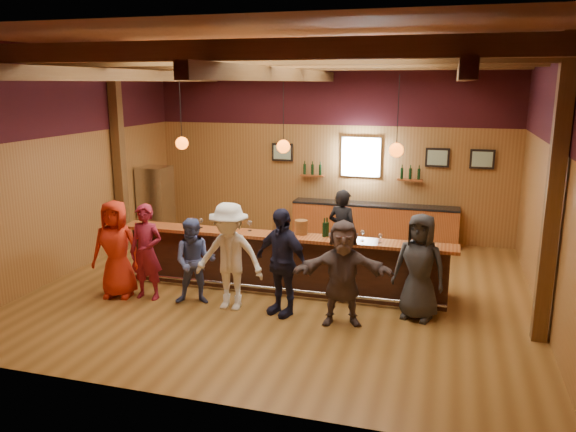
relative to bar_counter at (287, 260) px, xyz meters
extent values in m
plane|color=brown|center=(-0.02, -0.15, -0.52)|extent=(9.00, 9.00, 0.00)
cube|color=brown|center=(-0.02, 3.85, 1.73)|extent=(9.00, 0.04, 4.50)
cube|color=brown|center=(-0.02, -4.15, 1.73)|extent=(9.00, 0.04, 4.50)
cube|color=brown|center=(-4.52, -0.15, 1.73)|extent=(0.04, 8.00, 4.50)
cube|color=brown|center=(4.48, -0.15, 1.73)|extent=(0.04, 8.00, 4.50)
cube|color=brown|center=(-0.02, -0.15, 3.98)|extent=(9.00, 8.00, 0.04)
cube|color=black|center=(-0.02, 3.83, 3.13)|extent=(9.00, 0.01, 1.70)
cube|color=black|center=(-4.50, -0.15, 3.13)|extent=(0.01, 8.00, 1.70)
cube|color=black|center=(4.46, -0.15, 3.13)|extent=(0.01, 8.00, 1.70)
cube|color=#4F3216|center=(-4.37, 1.35, 1.73)|extent=(0.22, 0.22, 4.50)
cube|color=#4F3216|center=(4.33, -1.15, 1.73)|extent=(0.22, 0.22, 4.50)
cube|color=#4F3216|center=(-0.02, -3.15, 3.68)|extent=(8.80, 0.20, 0.25)
cube|color=#4F3216|center=(-0.02, -1.15, 3.68)|extent=(8.80, 0.20, 0.25)
cube|color=#4F3216|center=(-0.02, 0.85, 3.68)|extent=(8.80, 0.20, 0.25)
cube|color=#4F3216|center=(-0.02, 2.85, 3.68)|extent=(8.80, 0.20, 0.25)
cube|color=#4F3216|center=(-3.02, -0.15, 3.43)|extent=(0.18, 7.80, 0.22)
cube|color=#4F3216|center=(-0.02, -0.15, 3.43)|extent=(0.18, 7.80, 0.22)
cube|color=#4F3216|center=(2.98, -0.15, 3.43)|extent=(0.18, 7.80, 0.22)
cube|color=black|center=(-0.02, -0.15, 0.00)|extent=(6.00, 0.60, 1.05)
cube|color=brown|center=(-0.02, -0.33, 0.56)|extent=(6.30, 0.50, 0.06)
cube|color=black|center=(-0.02, 0.23, 0.40)|extent=(6.00, 0.48, 0.05)
cube|color=black|center=(-0.02, 0.23, -0.07)|extent=(6.00, 0.48, 0.90)
cube|color=silver|center=(1.98, 0.23, 0.36)|extent=(0.45, 0.40, 0.14)
cube|color=silver|center=(2.48, 0.23, 0.36)|extent=(0.45, 0.40, 0.14)
cylinder|color=silver|center=(-0.02, -0.57, -0.37)|extent=(6.00, 0.06, 0.06)
cube|color=brown|center=(1.18, 3.57, -0.07)|extent=(4.00, 0.50, 0.90)
cube|color=black|center=(1.18, 3.57, 0.40)|extent=(4.00, 0.52, 0.05)
cube|color=silver|center=(0.78, 3.80, 1.53)|extent=(0.95, 0.08, 0.95)
cube|color=white|center=(0.78, 3.75, 1.53)|extent=(0.78, 0.01, 0.78)
cube|color=black|center=(-1.22, 3.79, 1.58)|extent=(0.55, 0.04, 0.45)
cube|color=silver|center=(-1.22, 3.77, 1.58)|extent=(0.45, 0.01, 0.35)
cube|color=black|center=(2.58, 3.79, 1.58)|extent=(0.55, 0.04, 0.45)
cube|color=silver|center=(2.58, 3.77, 1.58)|extent=(0.45, 0.01, 0.35)
cube|color=black|center=(3.58, 3.79, 1.58)|extent=(0.55, 0.04, 0.45)
cube|color=silver|center=(3.58, 3.77, 1.58)|extent=(0.45, 0.01, 0.35)
cube|color=brown|center=(-0.42, 3.73, 1.03)|extent=(0.60, 0.18, 0.04)
cylinder|color=black|center=(-0.62, 3.73, 1.18)|extent=(0.07, 0.07, 0.26)
cylinder|color=black|center=(-0.42, 3.73, 1.18)|extent=(0.07, 0.07, 0.26)
cylinder|color=black|center=(-0.22, 3.73, 1.18)|extent=(0.07, 0.07, 0.26)
cube|color=brown|center=(1.98, 3.73, 1.03)|extent=(0.60, 0.18, 0.04)
cylinder|color=black|center=(1.78, 3.73, 1.18)|extent=(0.07, 0.07, 0.26)
cylinder|color=black|center=(1.98, 3.73, 1.18)|extent=(0.07, 0.07, 0.26)
cylinder|color=black|center=(2.18, 3.73, 1.18)|extent=(0.07, 0.07, 0.26)
cylinder|color=black|center=(-2.02, -0.15, 2.80)|extent=(0.01, 0.01, 1.25)
sphere|color=#EE550B|center=(-2.02, -0.15, 2.18)|extent=(0.24, 0.24, 0.24)
cylinder|color=black|center=(-0.02, -0.15, 2.80)|extent=(0.01, 0.01, 1.25)
sphere|color=#EE550B|center=(-0.02, -0.15, 2.18)|extent=(0.24, 0.24, 0.24)
cylinder|color=black|center=(1.98, -0.15, 2.80)|extent=(0.01, 0.01, 1.25)
sphere|color=#EE550B|center=(1.98, -0.15, 2.18)|extent=(0.24, 0.24, 0.24)
cube|color=silver|center=(-4.12, 2.45, 0.38)|extent=(0.70, 0.70, 1.80)
imported|color=red|center=(-2.82, -1.33, 0.37)|extent=(0.96, 0.72, 1.78)
imported|color=maroon|center=(-2.24, -1.28, 0.35)|extent=(0.64, 0.42, 1.74)
imported|color=#495793|center=(-1.31, -1.26, 0.25)|extent=(0.88, 0.77, 1.54)
imported|color=white|center=(-0.63, -1.31, 0.41)|extent=(1.21, 0.70, 1.87)
imported|color=#1B1C36|center=(0.28, -1.28, 0.39)|extent=(1.16, 0.85, 1.83)
imported|color=#534342|center=(1.34, -1.39, 0.34)|extent=(1.67, 0.84, 1.72)
imported|color=#292A2C|center=(2.50, -0.83, 0.37)|extent=(0.98, 0.77, 1.77)
imported|color=black|center=(0.88, 1.01, 0.36)|extent=(0.75, 0.62, 1.76)
cylinder|color=brown|center=(0.33, -0.19, 0.72)|extent=(0.24, 0.24, 0.26)
cylinder|color=black|center=(0.82, -0.20, 0.72)|extent=(0.08, 0.08, 0.26)
cylinder|color=black|center=(0.82, -0.20, 0.89)|extent=(0.03, 0.03, 0.09)
cylinder|color=black|center=(0.78, -0.24, 0.72)|extent=(0.07, 0.07, 0.26)
cylinder|color=black|center=(0.78, -0.24, 0.89)|extent=(0.03, 0.03, 0.09)
cylinder|color=silver|center=(-2.69, -0.40, 0.59)|extent=(0.06, 0.06, 0.01)
cylinder|color=silver|center=(-2.69, -0.40, 0.64)|extent=(0.01, 0.01, 0.09)
sphere|color=silver|center=(-2.69, -0.40, 0.71)|extent=(0.07, 0.07, 0.07)
cylinder|color=silver|center=(-1.80, -0.32, 0.59)|extent=(0.08, 0.08, 0.01)
cylinder|color=silver|center=(-1.80, -0.32, 0.65)|extent=(0.01, 0.01, 0.11)
sphere|color=silver|center=(-1.80, -0.32, 0.74)|extent=(0.09, 0.09, 0.09)
cylinder|color=silver|center=(-1.63, -0.27, 0.59)|extent=(0.07, 0.07, 0.01)
cylinder|color=silver|center=(-1.63, -0.27, 0.65)|extent=(0.01, 0.01, 0.10)
sphere|color=silver|center=(-1.63, -0.27, 0.73)|extent=(0.08, 0.08, 0.08)
cylinder|color=silver|center=(-1.12, -0.39, 0.59)|extent=(0.07, 0.07, 0.01)
cylinder|color=silver|center=(-1.12, -0.39, 0.64)|extent=(0.01, 0.01, 0.10)
sphere|color=silver|center=(-1.12, -0.39, 0.72)|extent=(0.08, 0.08, 0.08)
cylinder|color=silver|center=(-0.65, -0.23, 0.59)|extent=(0.08, 0.08, 0.01)
cylinder|color=silver|center=(-0.65, -0.23, 0.65)|extent=(0.01, 0.01, 0.11)
sphere|color=silver|center=(-0.65, -0.23, 0.74)|extent=(0.09, 0.09, 0.09)
cylinder|color=silver|center=(1.02, -0.39, 0.59)|extent=(0.07, 0.07, 0.01)
cylinder|color=silver|center=(1.02, -0.39, 0.65)|extent=(0.01, 0.01, 0.10)
sphere|color=silver|center=(1.02, -0.39, 0.73)|extent=(0.08, 0.08, 0.08)
cylinder|color=silver|center=(1.48, -0.31, 0.59)|extent=(0.07, 0.07, 0.01)
cylinder|color=silver|center=(1.48, -0.31, 0.65)|extent=(0.01, 0.01, 0.11)
sphere|color=silver|center=(1.48, -0.31, 0.74)|extent=(0.08, 0.08, 0.08)
cylinder|color=silver|center=(1.79, -0.37, 0.59)|extent=(0.07, 0.07, 0.01)
cylinder|color=silver|center=(1.79, -0.37, 0.64)|extent=(0.01, 0.01, 0.09)
sphere|color=silver|center=(1.79, -0.37, 0.72)|extent=(0.07, 0.07, 0.07)
camera|label=1|loc=(2.86, -9.79, 3.29)|focal=35.00mm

